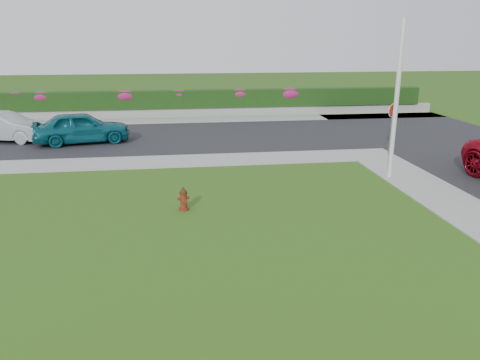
{
  "coord_description": "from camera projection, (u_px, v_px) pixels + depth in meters",
  "views": [
    {
      "loc": [
        -1.36,
        -9.98,
        4.91
      ],
      "look_at": [
        0.42,
        3.09,
        0.9
      ],
      "focal_mm": 35.0,
      "sensor_mm": 36.0,
      "label": 1
    }
  ],
  "objects": [
    {
      "name": "flower_clump_f",
      "position": [
        290.0,
        94.0,
        30.88
      ],
      "size": [
        1.52,
        0.98,
        0.76
      ],
      "primitive_type": "ellipsoid",
      "color": "#B11E65",
      "rests_on": "hedge"
    },
    {
      "name": "flower_clump_e",
      "position": [
        239.0,
        94.0,
        30.43
      ],
      "size": [
        1.29,
        0.83,
        0.64
      ],
      "primitive_type": "ellipsoid",
      "color": "#B11E65",
      "rests_on": "hedge"
    },
    {
      "name": "street_far",
      "position": [
        105.0,
        139.0,
        23.69
      ],
      "size": [
        26.0,
        8.0,
        0.04
      ],
      "primitive_type": "cube",
      "color": "black",
      "rests_on": "ground"
    },
    {
      "name": "flower_clump_d",
      "position": [
        179.0,
        94.0,
        29.92
      ],
      "size": [
        1.15,
        0.74,
        0.57
      ],
      "primitive_type": "ellipsoid",
      "color": "#B11E65",
      "rests_on": "hedge"
    },
    {
      "name": "hedge",
      "position": [
        182.0,
        99.0,
        30.13
      ],
      "size": [
        32.0,
        0.9,
        1.1
      ],
      "primitive_type": "cube",
      "color": "black",
      "rests_on": "retaining_wall"
    },
    {
      "name": "curb_corner",
      "position": [
        370.0,
        155.0,
        20.49
      ],
      "size": [
        2.0,
        2.0,
        0.04
      ],
      "primitive_type": "cube",
      "color": "gray",
      "rests_on": "ground"
    },
    {
      "name": "sidewalk_far",
      "position": [
        63.0,
        165.0,
        18.82
      ],
      "size": [
        24.0,
        2.0,
        0.04
      ],
      "primitive_type": "cube",
      "color": "gray",
      "rests_on": "ground"
    },
    {
      "name": "retaining_wall",
      "position": [
        182.0,
        112.0,
        30.28
      ],
      "size": [
        34.0,
        0.4,
        0.6
      ],
      "primitive_type": "cube",
      "color": "gray",
      "rests_on": "ground"
    },
    {
      "name": "ground",
      "position": [
        240.0,
        255.0,
        11.06
      ],
      "size": [
        120.0,
        120.0,
        0.0
      ],
      "primitive_type": "plane",
      "color": "black",
      "rests_on": "ground"
    },
    {
      "name": "fire_hydrant",
      "position": [
        184.0,
        199.0,
        13.85
      ],
      "size": [
        0.37,
        0.35,
        0.7
      ],
      "rotation": [
        0.0,
        0.0,
        0.27
      ],
      "color": "#58260D",
      "rests_on": "ground"
    },
    {
      "name": "sidewalk_beyond",
      "position": [
        183.0,
        121.0,
        28.94
      ],
      "size": [
        34.0,
        2.0,
        0.04
      ],
      "primitive_type": "cube",
      "color": "gray",
      "rests_on": "ground"
    },
    {
      "name": "flower_clump_c",
      "position": [
        125.0,
        96.0,
        29.5
      ],
      "size": [
        1.43,
        0.92,
        0.72
      ],
      "primitive_type": "ellipsoid",
      "color": "#B11E65",
      "rests_on": "hedge"
    },
    {
      "name": "utility_pole",
      "position": [
        396.0,
        101.0,
        16.35
      ],
      "size": [
        0.16,
        0.16,
        5.58
      ],
      "primitive_type": "cylinder",
      "color": "silver",
      "rests_on": "ground"
    },
    {
      "name": "flower_clump_b",
      "position": [
        41.0,
        97.0,
        28.84
      ],
      "size": [
        1.3,
        0.84,
        0.65
      ],
      "primitive_type": "ellipsoid",
      "color": "#B11E65",
      "rests_on": "hedge"
    },
    {
      "name": "flower_clump_a",
      "position": [
        15.0,
        97.0,
        28.63
      ],
      "size": [
        1.1,
        0.71,
        0.55
      ],
      "primitive_type": "ellipsoid",
      "color": "#B11E65",
      "rests_on": "hedge"
    },
    {
      "name": "stop_sign",
      "position": [
        392.0,
        117.0,
        20.12
      ],
      "size": [
        0.52,
        0.35,
        2.24
      ],
      "rotation": [
        0.0,
        0.0,
        0.18
      ],
      "color": "slate",
      "rests_on": "ground"
    },
    {
      "name": "sedan_teal",
      "position": [
        82.0,
        127.0,
        22.47
      ],
      "size": [
        4.72,
        2.67,
        1.52
      ],
      "primitive_type": "imported",
      "rotation": [
        0.0,
        0.0,
        1.78
      ],
      "color": "#0C5562",
      "rests_on": "street_far"
    },
    {
      "name": "sedan_silver",
      "position": [
        4.0,
        127.0,
        22.87
      ],
      "size": [
        4.54,
        2.55,
        1.42
      ],
      "primitive_type": "imported",
      "rotation": [
        0.0,
        0.0,
        1.31
      ],
      "color": "#B1B4B9",
      "rests_on": "street_far"
    }
  ]
}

